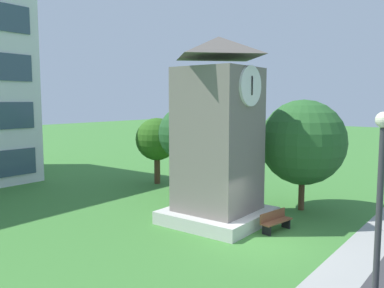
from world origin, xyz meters
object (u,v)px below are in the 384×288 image
object	(u,v)px
clock_tower	(218,142)
tree_by_building	(157,140)
tree_near_tower	(186,134)
park_bench	(275,221)
tree_streetside	(303,142)
street_lamp	(379,205)

from	to	relation	value
clock_tower	tree_by_building	world-z (taller)	clock_tower
clock_tower	tree_near_tower	size ratio (longest dim) A/B	1.59
tree_by_building	park_bench	bearing A→B (deg)	-111.98
park_bench	tree_by_building	world-z (taller)	tree_by_building
tree_streetside	tree_by_building	world-z (taller)	tree_streetside
tree_streetside	clock_tower	bearing A→B (deg)	152.01
clock_tower	tree_by_building	distance (m)	9.71
street_lamp	tree_by_building	size ratio (longest dim) A/B	1.20
tree_near_tower	tree_streetside	world-z (taller)	tree_streetside
street_lamp	tree_streetside	bearing A→B (deg)	29.72
park_bench	street_lamp	distance (m)	9.18
park_bench	tree_near_tower	xyz separation A→B (m)	(3.14, 7.53, 3.33)
tree_near_tower	tree_streetside	bearing A→B (deg)	-82.40
clock_tower	street_lamp	size ratio (longest dim) A/B	1.57
park_bench	tree_by_building	size ratio (longest dim) A/B	0.40
street_lamp	tree_near_tower	distance (m)	16.37
tree_near_tower	park_bench	bearing A→B (deg)	-112.64
park_bench	street_lamp	bearing A→B (deg)	-139.55
park_bench	tree_near_tower	size ratio (longest dim) A/B	0.34
tree_by_building	tree_streetside	bearing A→B (deg)	-92.33
park_bench	tree_by_building	bearing A→B (deg)	68.02
park_bench	tree_streetside	distance (m)	5.18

